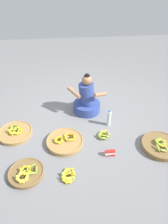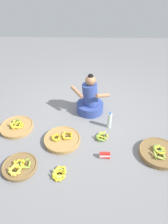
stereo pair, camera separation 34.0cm
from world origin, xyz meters
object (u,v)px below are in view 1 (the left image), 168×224
at_px(banana_basket_back_right, 15,132).
at_px(loose_bananas_back_left, 68,176).
at_px(banana_basket_near_vendor, 26,173).
at_px(vendor_woman_front, 87,100).
at_px(banana_basket_near_bicycle, 65,141).
at_px(water_bottle, 109,118).
at_px(banana_basket_front_right, 161,145).
at_px(packet_carton_stack, 110,153).
at_px(loose_bananas_mid_left, 103,135).

xyz_separation_m(banana_basket_back_right, loose_bananas_back_left, (0.87, -0.95, -0.01)).
relative_size(banana_basket_back_right, banana_basket_near_vendor, 1.16).
bearing_deg(vendor_woman_front, banana_basket_near_bicycle, -118.24).
bearing_deg(banana_basket_near_bicycle, water_bottle, 25.73).
height_order(banana_basket_near_vendor, loose_bananas_back_left, banana_basket_near_vendor).
xyz_separation_m(vendor_woman_front, water_bottle, (0.35, -0.47, -0.11)).
relative_size(banana_basket_near_bicycle, banana_basket_near_vendor, 1.20).
distance_m(banana_basket_back_right, water_bottle, 1.65).
bearing_deg(banana_basket_near_vendor, water_bottle, 34.75).
distance_m(banana_basket_near_bicycle, banana_basket_front_right, 1.54).
xyz_separation_m(banana_basket_near_vendor, packet_carton_stack, (1.24, 0.23, 0.00)).
distance_m(vendor_woman_front, loose_bananas_back_left, 1.58).
height_order(loose_bananas_back_left, loose_bananas_mid_left, loose_bananas_mid_left).
bearing_deg(banana_basket_near_vendor, banana_basket_near_bicycle, 45.06).
relative_size(banana_basket_near_bicycle, banana_basket_front_right, 0.99).
height_order(banana_basket_near_bicycle, banana_basket_near_vendor, banana_basket_near_bicycle).
bearing_deg(loose_bananas_mid_left, banana_basket_front_right, -21.82).
relative_size(banana_basket_near_bicycle, loose_bananas_mid_left, 2.53).
height_order(banana_basket_front_right, packet_carton_stack, banana_basket_front_right).
height_order(loose_bananas_back_left, water_bottle, water_bottle).
bearing_deg(banana_basket_near_bicycle, banana_basket_near_vendor, -134.94).
relative_size(banana_basket_near_vendor, water_bottle, 1.58).
distance_m(banana_basket_near_vendor, loose_bananas_mid_left, 1.37).
height_order(loose_bananas_back_left, packet_carton_stack, packet_carton_stack).
relative_size(vendor_woman_front, banana_basket_back_right, 1.39).
height_order(banana_basket_near_bicycle, loose_bananas_mid_left, banana_basket_near_bicycle).
bearing_deg(loose_bananas_back_left, packet_carton_stack, 26.65).
xyz_separation_m(banana_basket_back_right, packet_carton_stack, (1.53, -0.62, 0.00)).
distance_m(banana_basket_front_right, banana_basket_back_right, 2.43).
height_order(banana_basket_near_vendor, loose_bananas_mid_left, banana_basket_near_vendor).
xyz_separation_m(banana_basket_front_right, packet_carton_stack, (-0.83, -0.07, -0.01)).
height_order(banana_basket_back_right, loose_bananas_back_left, banana_basket_back_right).
bearing_deg(banana_basket_back_right, banana_basket_near_vendor, -71.13).
bearing_deg(water_bottle, loose_bananas_mid_left, -116.64).
bearing_deg(loose_bananas_back_left, vendor_woman_front, 74.10).
relative_size(banana_basket_near_vendor, packet_carton_stack, 3.02).
relative_size(banana_basket_near_bicycle, water_bottle, 1.90).
xyz_separation_m(vendor_woman_front, loose_bananas_back_left, (-0.43, -1.50, -0.23)).
height_order(vendor_woman_front, packet_carton_stack, vendor_woman_front).
bearing_deg(banana_basket_back_right, banana_basket_front_right, -13.16).
bearing_deg(banana_basket_near_bicycle, vendor_woman_front, 61.76).
xyz_separation_m(loose_bananas_back_left, packet_carton_stack, (0.66, 0.33, 0.02)).
height_order(loose_bananas_mid_left, packet_carton_stack, packet_carton_stack).
xyz_separation_m(vendor_woman_front, loose_bananas_mid_left, (0.20, -0.76, -0.23)).
xyz_separation_m(vendor_woman_front, banana_basket_back_right, (-1.30, -0.55, -0.22)).
bearing_deg(vendor_woman_front, banana_basket_back_right, -157.04).
bearing_deg(water_bottle, loose_bananas_back_left, -126.73).
bearing_deg(banana_basket_near_bicycle, loose_bananas_back_left, -87.34).
height_order(banana_basket_front_right, water_bottle, water_bottle).
distance_m(banana_basket_near_vendor, loose_bananas_back_left, 0.59).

